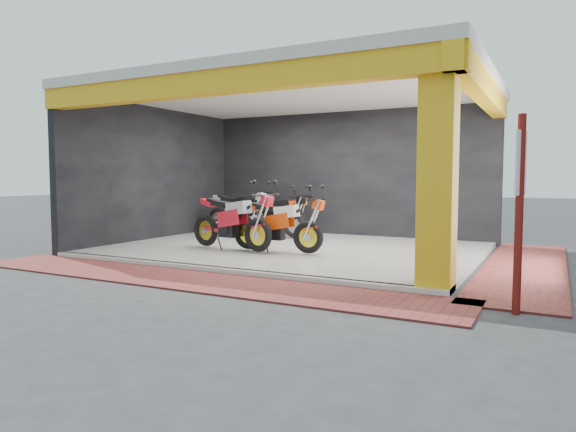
# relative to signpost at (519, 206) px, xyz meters

# --- Properties ---
(ground) EXTENTS (80.00, 80.00, 0.00)m
(ground) POSITION_rel_signpost_xyz_m (-4.89, 1.57, -1.33)
(ground) COLOR #2D2D30
(ground) RESTS_ON ground
(showroom_floor) EXTENTS (8.00, 6.00, 0.10)m
(showroom_floor) POSITION_rel_signpost_xyz_m (-4.89, 3.57, -1.28)
(showroom_floor) COLOR white
(showroom_floor) RESTS_ON ground
(showroom_ceiling) EXTENTS (8.40, 6.40, 0.20)m
(showroom_ceiling) POSITION_rel_signpost_xyz_m (-4.89, 3.57, 2.27)
(showroom_ceiling) COLOR beige
(showroom_ceiling) RESTS_ON corner_column
(back_wall) EXTENTS (8.20, 0.20, 3.50)m
(back_wall) POSITION_rel_signpost_xyz_m (-4.89, 6.67, 0.42)
(back_wall) COLOR black
(back_wall) RESTS_ON ground
(left_wall) EXTENTS (0.20, 6.20, 3.50)m
(left_wall) POSITION_rel_signpost_xyz_m (-8.99, 3.57, 0.42)
(left_wall) COLOR black
(left_wall) RESTS_ON ground
(corner_column) EXTENTS (0.50, 0.50, 3.50)m
(corner_column) POSITION_rel_signpost_xyz_m (-1.14, 0.82, 0.42)
(corner_column) COLOR gold
(corner_column) RESTS_ON ground
(header_beam_front) EXTENTS (8.40, 0.30, 0.40)m
(header_beam_front) POSITION_rel_signpost_xyz_m (-4.89, 0.57, 1.97)
(header_beam_front) COLOR gold
(header_beam_front) RESTS_ON corner_column
(header_beam_right) EXTENTS (0.30, 6.40, 0.40)m
(header_beam_right) POSITION_rel_signpost_xyz_m (-0.89, 3.57, 1.97)
(header_beam_right) COLOR gold
(header_beam_right) RESTS_ON corner_column
(floor_kerb) EXTENTS (8.00, 0.20, 0.10)m
(floor_kerb) POSITION_rel_signpost_xyz_m (-4.89, 0.55, -1.28)
(floor_kerb) COLOR white
(floor_kerb) RESTS_ON ground
(paver_front) EXTENTS (9.00, 1.40, 0.03)m
(paver_front) POSITION_rel_signpost_xyz_m (-4.89, -0.23, -1.32)
(paver_front) COLOR maroon
(paver_front) RESTS_ON ground
(paver_right) EXTENTS (1.40, 7.00, 0.03)m
(paver_right) POSITION_rel_signpost_xyz_m (-0.09, 3.57, -1.32)
(paver_right) COLOR maroon
(paver_right) RESTS_ON ground
(signpost) EXTENTS (0.11, 0.33, 2.43)m
(signpost) POSITION_rel_signpost_xyz_m (0.00, 0.00, 0.00)
(signpost) COLOR #5E130E
(signpost) RESTS_ON ground
(moto_hero) EXTENTS (2.25, 0.85, 1.37)m
(moto_hero) POSITION_rel_signpost_xyz_m (-4.09, 2.65, -0.55)
(moto_hero) COLOR #EB4209
(moto_hero) RESTS_ON showroom_floor
(moto_row_a) EXTENTS (2.51, 1.27, 1.46)m
(moto_row_a) POSITION_rel_signpost_xyz_m (-5.10, 2.34, -0.50)
(moto_row_a) COLOR red
(moto_row_a) RESTS_ON showroom_floor
(moto_row_b) EXTENTS (2.49, 1.42, 1.44)m
(moto_row_b) POSITION_rel_signpost_xyz_m (-6.65, 4.75, -0.51)
(moto_row_b) COLOR #AAABB1
(moto_row_b) RESTS_ON showroom_floor
(moto_row_c) EXTENTS (2.17, 1.47, 1.24)m
(moto_row_c) POSITION_rel_signpost_xyz_m (-5.98, 5.97, -0.61)
(moto_row_c) COLOR orange
(moto_row_c) RESTS_ON showroom_floor
(moto_row_d) EXTENTS (2.28, 1.12, 1.34)m
(moto_row_d) POSITION_rel_signpost_xyz_m (-5.61, 4.98, -0.56)
(moto_row_d) COLOR black
(moto_row_d) RESTS_ON showroom_floor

